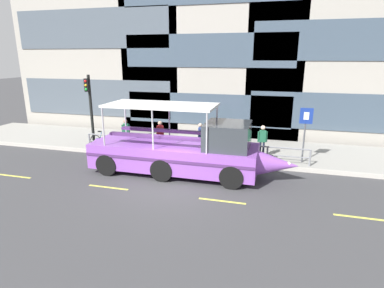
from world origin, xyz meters
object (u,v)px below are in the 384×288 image
Objects in this scene: traffic_light_pole at (90,104)px; duck_tour_boat at (186,152)px; parking_sign at (305,126)px; pedestrian_near_bow at (262,138)px; pedestrian_near_stern at (126,130)px; pedestrian_mid_left at (200,134)px; leaned_bicycle at (104,141)px; pedestrian_mid_right at (160,132)px.

duck_tour_boat is (6.29, -2.34, -1.59)m from traffic_light_pole.
traffic_light_pole reaches higher than duck_tour_boat.
parking_sign is 5.95m from duck_tour_boat.
pedestrian_near_bow is 1.08× the size of pedestrian_near_stern.
pedestrian_near_stern is (-9.77, 0.37, -0.90)m from parking_sign.
duck_tour_boat reaches higher than pedestrian_near_bow.
parking_sign is 1.77× the size of pedestrian_mid_left.
pedestrian_mid_left is (5.50, 0.95, 0.55)m from leaned_bicycle.
traffic_light_pole reaches higher than pedestrian_mid_left.
traffic_light_pole is 4.27m from pedestrian_mid_right.
parking_sign is 5.52m from pedestrian_mid_left.
pedestrian_mid_right is at bearing 129.07° from duck_tour_boat.
pedestrian_near_bow is (-1.99, 0.22, -0.82)m from parking_sign.
pedestrian_near_stern is (1.13, 0.61, 0.57)m from leaned_bicycle.
leaned_bicycle is 1.13× the size of pedestrian_mid_left.
pedestrian_mid_left is at bearing 172.56° from parking_sign.
parking_sign is 9.81m from pedestrian_near_stern.
leaned_bicycle is (-10.89, -0.24, -1.47)m from parking_sign.
parking_sign is 0.29× the size of duck_tour_boat.
traffic_light_pole is at bearing -160.72° from pedestrian_near_stern.
traffic_light_pole is 2.21m from leaned_bicycle.
parking_sign is 10.99m from leaned_bicycle.
pedestrian_near_stern is at bearing 177.43° from pedestrian_mid_right.
leaned_bicycle is at bearing -170.24° from pedestrian_mid_left.
pedestrian_mid_right is (-7.60, 0.27, -0.87)m from parking_sign.
pedestrian_mid_left is 2.24m from pedestrian_mid_right.
pedestrian_near_bow reaches higher than pedestrian_mid_left.
leaned_bicycle is at bearing -177.05° from pedestrian_near_bow.
parking_sign is at bearing 1.30° from traffic_light_pole.
pedestrian_mid_left is 4.38m from pedestrian_near_stern.
leaned_bicycle is at bearing 157.25° from duck_tour_boat.
parking_sign is at bearing -6.24° from pedestrian_near_bow.
pedestrian_near_bow is at bearing -0.53° from pedestrian_mid_right.
pedestrian_near_bow is 1.11× the size of pedestrian_mid_left.
pedestrian_near_bow reaches higher than leaned_bicycle.
pedestrian_near_stern is at bearing 28.35° from leaned_bicycle.
pedestrian_near_stern is (1.80, 0.63, -1.54)m from traffic_light_pole.
traffic_light_pole reaches higher than parking_sign.
leaned_bicycle is 1.11× the size of pedestrian_near_stern.
traffic_light_pole is 2.52× the size of pedestrian_mid_right.
pedestrian_near_bow is 5.61m from pedestrian_mid_right.
leaned_bicycle is 1.02× the size of pedestrian_near_bow.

